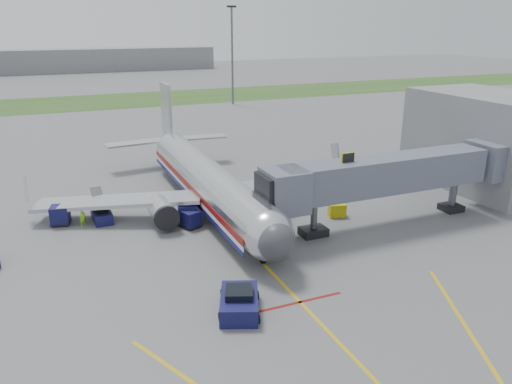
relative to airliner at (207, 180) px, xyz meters
name	(u,v)px	position (x,y,z in m)	size (l,w,h in m)	color
ground	(274,275)	(0.00, -15.25, -2.65)	(400.00, 400.00, 0.00)	#565659
grass_strip	(108,101)	(0.00, 74.75, -2.64)	(300.00, 25.00, 0.01)	#2D4C1E
apron_markings	(327,331)	(0.00, -22.65, -2.64)	(21.52, 50.00, 0.01)	gold
airliner	(207,180)	(0.00, 0.00, 0.00)	(32.10, 35.67, 10.25)	silver
jet_bridge	(384,175)	(12.86, -10.25, 1.82)	(25.30, 4.00, 6.90)	slate
terminal	(487,140)	(30.00, -5.25, 2.35)	(10.00, 16.00, 10.00)	slate
light_mast_right	(232,53)	(25.00, 59.75, 8.13)	(2.00, 0.44, 20.40)	#595B60
distant_terminal	(48,61)	(-10.00, 154.75, 1.35)	(120.00, 14.00, 8.00)	slate
pushback_tug	(239,302)	(-4.00, -18.75, -1.99)	(3.55, 4.36, 1.57)	#0D0E39
baggage_cart_a	(191,219)	(-3.00, -4.54, -1.87)	(1.80, 1.80, 1.52)	#0D0E39
baggage_cart_b	(60,215)	(-13.48, 0.69, -1.77)	(1.89, 1.89, 1.71)	#0D0E39
baggage_cart_c	(188,213)	(-3.00, -3.50, -1.71)	(2.09, 2.09, 1.84)	#0D0E39
belt_loader	(101,213)	(-10.00, 0.58, -2.07)	(1.65, 4.76, 2.31)	#0D0E39
ground_power_cart	(337,210)	(10.17, -7.25, -2.05)	(1.74, 1.40, 1.22)	#C3B10B
ramp_worker	(83,218)	(-11.68, -0.52, -1.86)	(0.57, 0.37, 1.56)	#85D318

